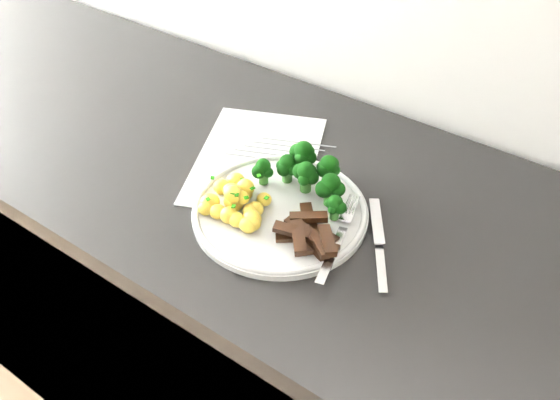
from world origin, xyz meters
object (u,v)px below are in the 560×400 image
object	(u,v)px
counter	(313,362)
fork	(337,241)
beef_strips	(309,234)
broccoli	(308,172)
knife	(380,254)
recipe_paper	(257,158)
plate	(280,211)
potatoes	(237,202)

from	to	relation	value
counter	fork	xyz separation A→B (m)	(0.07, -0.07, 0.46)
counter	beef_strips	size ratio (longest dim) A/B	21.06
broccoli	knife	distance (m)	0.18
recipe_paper	beef_strips	bearing A→B (deg)	-33.30
plate	broccoli	bearing A→B (deg)	81.24
potatoes	fork	bearing A→B (deg)	7.22
broccoli	fork	distance (m)	0.13
recipe_paper	broccoli	size ratio (longest dim) A/B	2.02
plate	counter	bearing A→B (deg)	52.19
knife	fork	bearing A→B (deg)	-161.07
recipe_paper	beef_strips	xyz separation A→B (m)	(0.19, -0.12, 0.02)
counter	recipe_paper	distance (m)	0.48
plate	broccoli	world-z (taller)	broccoli
counter	knife	world-z (taller)	knife
knife	beef_strips	bearing A→B (deg)	-160.42
counter	beef_strips	distance (m)	0.48
counter	broccoli	bearing A→B (deg)	169.93
knife	counter	bearing A→B (deg)	157.62
broccoli	potatoes	xyz separation A→B (m)	(-0.07, -0.10, -0.02)
counter	beef_strips	bearing A→B (deg)	-72.20
recipe_paper	fork	xyz separation A→B (m)	(0.23, -0.11, 0.02)
potatoes	recipe_paper	bearing A→B (deg)	114.02
beef_strips	knife	world-z (taller)	beef_strips
broccoli	fork	xyz separation A→B (m)	(0.10, -0.08, -0.03)
beef_strips	counter	bearing A→B (deg)	107.80
potatoes	knife	bearing A→B (deg)	10.37
plate	knife	size ratio (longest dim) A/B	1.66
beef_strips	knife	xyz separation A→B (m)	(0.10, 0.04, -0.01)
plate	fork	xyz separation A→B (m)	(0.11, -0.02, 0.01)
potatoes	broccoli	bearing A→B (deg)	56.47
plate	fork	distance (m)	0.11
beef_strips	knife	size ratio (longest dim) A/B	0.68
knife	plate	bearing A→B (deg)	-178.20
potatoes	fork	distance (m)	0.17
plate	beef_strips	bearing A→B (deg)	-22.24
broccoli	recipe_paper	bearing A→B (deg)	166.75
recipe_paper	potatoes	size ratio (longest dim) A/B	2.93
counter	fork	size ratio (longest dim) A/B	12.37
recipe_paper	potatoes	world-z (taller)	potatoes
potatoes	knife	xyz separation A→B (m)	(0.23, 0.04, -0.02)
plate	beef_strips	world-z (taller)	beef_strips
broccoli	plate	bearing A→B (deg)	-98.76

